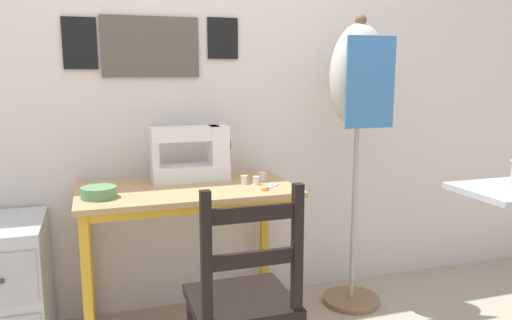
# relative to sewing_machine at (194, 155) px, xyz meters

# --- Properties ---
(wall_back) EXTENTS (10.00, 0.07, 2.55)m
(wall_back) POSITION_rel_sewing_machine_xyz_m (-0.07, 0.20, 0.40)
(wall_back) COLOR silver
(wall_back) RESTS_ON ground_plane
(sewing_table) EXTENTS (1.03, 0.56, 0.75)m
(sewing_table) POSITION_rel_sewing_machine_xyz_m (-0.06, -0.16, -0.23)
(sewing_table) COLOR tan
(sewing_table) RESTS_ON ground_plane
(sewing_machine) EXTENTS (0.40, 0.16, 0.30)m
(sewing_machine) POSITION_rel_sewing_machine_xyz_m (0.00, 0.00, 0.00)
(sewing_machine) COLOR white
(sewing_machine) RESTS_ON sewing_table
(fabric_bowl) EXTENTS (0.16, 0.16, 0.05)m
(fabric_bowl) POSITION_rel_sewing_machine_xyz_m (-0.47, -0.23, -0.10)
(fabric_bowl) COLOR #56895B
(fabric_bowl) RESTS_ON sewing_table
(scissors) EXTENTS (0.12, 0.13, 0.01)m
(scissors) POSITION_rel_sewing_machine_xyz_m (0.30, -0.29, -0.13)
(scissors) COLOR silver
(scissors) RESTS_ON sewing_table
(thread_spool_near_machine) EXTENTS (0.04, 0.04, 0.04)m
(thread_spool_near_machine) POSITION_rel_sewing_machine_xyz_m (0.22, -0.16, -0.11)
(thread_spool_near_machine) COLOR silver
(thread_spool_near_machine) RESTS_ON sewing_table
(thread_spool_mid_table) EXTENTS (0.03, 0.03, 0.04)m
(thread_spool_mid_table) POSITION_rel_sewing_machine_xyz_m (0.27, -0.19, -0.11)
(thread_spool_mid_table) COLOR silver
(thread_spool_mid_table) RESTS_ON sewing_table
(thread_spool_far_edge) EXTENTS (0.04, 0.04, 0.04)m
(thread_spool_far_edge) POSITION_rel_sewing_machine_xyz_m (0.33, -0.11, -0.11)
(thread_spool_far_edge) COLOR silver
(thread_spool_far_edge) RESTS_ON sewing_table
(wooden_chair) EXTENTS (0.40, 0.38, 0.90)m
(wooden_chair) POSITION_rel_sewing_machine_xyz_m (0.04, -0.74, -0.46)
(wooden_chair) COLOR black
(wooden_chair) RESTS_ON ground_plane
(filing_cabinet) EXTENTS (0.38, 0.50, 0.63)m
(filing_cabinet) POSITION_rel_sewing_machine_xyz_m (-0.91, -0.09, -0.56)
(filing_cabinet) COLOR #B7B7BC
(filing_cabinet) RESTS_ON ground_plane
(dress_form) EXTENTS (0.32, 0.32, 1.59)m
(dress_form) POSITION_rel_sewing_machine_xyz_m (0.87, -0.11, 0.30)
(dress_form) COLOR #846647
(dress_form) RESTS_ON ground_plane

